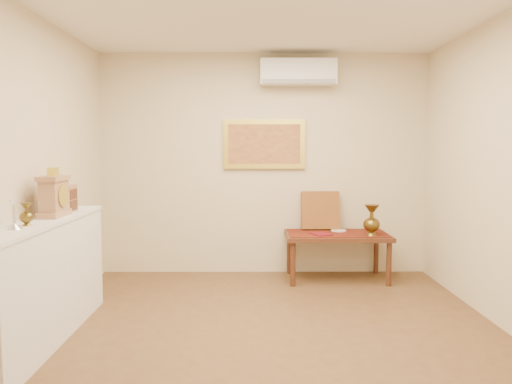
{
  "coord_description": "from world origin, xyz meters",
  "views": [
    {
      "loc": [
        -0.14,
        -3.91,
        1.55
      ],
      "look_at": [
        -0.11,
        1.15,
        1.1
      ],
      "focal_mm": 35.0,
      "sensor_mm": 36.0,
      "label": 1
    }
  ],
  "objects_px": {
    "wooden_chest": "(65,198)",
    "brass_urn_tall": "(372,217)",
    "display_ledge": "(42,281)",
    "mantel_clock": "(54,196)",
    "low_table": "(337,239)"
  },
  "relations": [
    {
      "from": "mantel_clock",
      "to": "low_table",
      "type": "xyz_separation_m",
      "value": [
        2.64,
        1.65,
        -0.67
      ]
    },
    {
      "from": "brass_urn_tall",
      "to": "display_ledge",
      "type": "distance_m",
      "value": 3.5
    },
    {
      "from": "low_table",
      "to": "brass_urn_tall",
      "type": "bearing_deg",
      "value": -25.69
    },
    {
      "from": "brass_urn_tall",
      "to": "wooden_chest",
      "type": "bearing_deg",
      "value": -158.98
    },
    {
      "from": "brass_urn_tall",
      "to": "display_ledge",
      "type": "height_order",
      "value": "brass_urn_tall"
    },
    {
      "from": "brass_urn_tall",
      "to": "wooden_chest",
      "type": "xyz_separation_m",
      "value": [
        -3.03,
        -1.17,
        0.33
      ]
    },
    {
      "from": "brass_urn_tall",
      "to": "low_table",
      "type": "relative_size",
      "value": 0.36
    },
    {
      "from": "brass_urn_tall",
      "to": "low_table",
      "type": "distance_m",
      "value": 0.5
    },
    {
      "from": "low_table",
      "to": "mantel_clock",
      "type": "bearing_deg",
      "value": -147.98
    },
    {
      "from": "wooden_chest",
      "to": "brass_urn_tall",
      "type": "bearing_deg",
      "value": 21.02
    },
    {
      "from": "mantel_clock",
      "to": "wooden_chest",
      "type": "relative_size",
      "value": 1.68
    },
    {
      "from": "wooden_chest",
      "to": "low_table",
      "type": "bearing_deg",
      "value": 26.66
    },
    {
      "from": "mantel_clock",
      "to": "brass_urn_tall",
      "type": "bearing_deg",
      "value": 26.19
    },
    {
      "from": "display_ledge",
      "to": "mantel_clock",
      "type": "distance_m",
      "value": 0.7
    },
    {
      "from": "display_ledge",
      "to": "low_table",
      "type": "bearing_deg",
      "value": 35.1
    }
  ]
}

